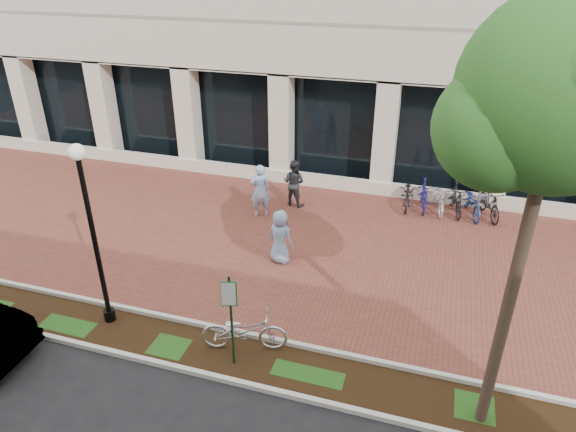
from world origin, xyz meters
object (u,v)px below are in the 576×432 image
(parking_sign, at_px, (231,310))
(bike_rack_cluster, at_px, (447,199))
(pedestrian_left, at_px, (260,190))
(pedestrian_mid, at_px, (294,183))
(pedestrian_right, at_px, (280,237))
(street_tree, at_px, (561,106))
(locked_bicycle, at_px, (244,330))
(lamppost, at_px, (92,229))

(parking_sign, distance_m, bike_rack_cluster, 10.16)
(pedestrian_left, relative_size, pedestrian_mid, 1.10)
(pedestrian_mid, distance_m, bike_rack_cluster, 5.41)
(pedestrian_right, bearing_deg, street_tree, 160.73)
(street_tree, bearing_deg, locked_bicycle, 174.74)
(street_tree, bearing_deg, bike_rack_cluster, 96.57)
(pedestrian_left, relative_size, bike_rack_cluster, 0.51)
(street_tree, bearing_deg, pedestrian_mid, 128.15)
(street_tree, relative_size, pedestrian_right, 4.80)
(pedestrian_left, bearing_deg, parking_sign, 81.75)
(locked_bicycle, xyz_separation_m, bike_rack_cluster, (4.20, 8.63, -0.01))
(street_tree, height_order, pedestrian_right, street_tree)
(parking_sign, height_order, pedestrian_mid, parking_sign)
(parking_sign, distance_m, pedestrian_right, 4.42)
(locked_bicycle, xyz_separation_m, pedestrian_left, (-1.96, 6.45, 0.42))
(pedestrian_left, distance_m, pedestrian_mid, 1.44)
(pedestrian_right, bearing_deg, pedestrian_left, -40.91)
(pedestrian_left, xyz_separation_m, pedestrian_right, (1.58, -2.63, -0.11))
(locked_bicycle, bearing_deg, pedestrian_left, 1.30)
(pedestrian_mid, bearing_deg, locked_bicycle, 109.49)
(street_tree, xyz_separation_m, locked_bicycle, (-5.25, 0.48, -5.77))
(parking_sign, xyz_separation_m, locked_bicycle, (0.05, 0.54, -0.97))
(street_tree, relative_size, bike_rack_cluster, 2.18)
(pedestrian_left, bearing_deg, street_tree, 112.63)
(street_tree, distance_m, pedestrian_left, 11.34)
(street_tree, bearing_deg, pedestrian_right, 142.61)
(pedestrian_right, distance_m, bike_rack_cluster, 6.65)
(street_tree, height_order, pedestrian_left, street_tree)
(locked_bicycle, bearing_deg, parking_sign, 158.84)
(pedestrian_left, bearing_deg, bike_rack_cluster, 176.04)
(street_tree, xyz_separation_m, pedestrian_left, (-7.21, 6.93, -5.35))
(pedestrian_mid, bearing_deg, parking_sign, 108.58)
(parking_sign, height_order, pedestrian_left, parking_sign)
(parking_sign, bearing_deg, lamppost, 154.81)
(pedestrian_left, bearing_deg, pedestrian_right, 97.50)
(parking_sign, relative_size, pedestrian_left, 1.25)
(lamppost, distance_m, pedestrian_left, 6.91)
(street_tree, relative_size, pedestrian_mid, 4.66)
(lamppost, xyz_separation_m, street_tree, (8.86, -0.43, 3.68))
(street_tree, xyz_separation_m, pedestrian_mid, (-6.35, 8.08, -5.44))
(locked_bicycle, xyz_separation_m, pedestrian_mid, (-1.10, 7.60, 0.33))
(pedestrian_left, bearing_deg, pedestrian_mid, -150.36)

